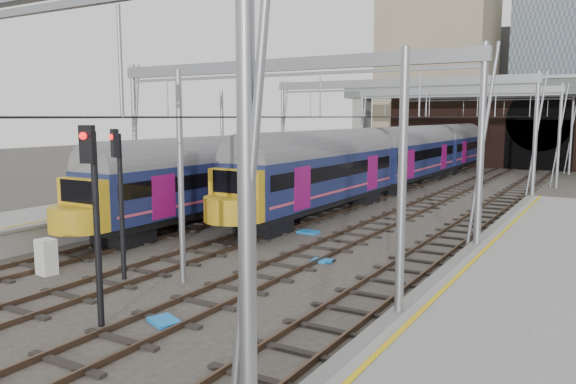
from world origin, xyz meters
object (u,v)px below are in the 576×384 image
Objects in this scene: train_main at (440,150)px; signal_near_left at (119,186)px; signal_near_centre at (94,203)px; relay_cabinet at (46,257)px; train_second at (330,160)px.

signal_near_left is (-0.00, -38.44, 0.73)m from train_main.
signal_near_left is 0.96× the size of signal_near_centre.
relay_cabinet is (-5.51, 2.46, -2.67)m from signal_near_centre.
train_second is at bearing 98.52° from relay_cabinet.
train_main is at bearing 79.03° from signal_near_centre.
train_main is at bearing 74.60° from train_second.
train_second reaches higher than relay_cabinet.
train_main reaches higher than train_second.
train_second is 24.26m from signal_near_left.
train_second is (-4.00, -14.53, -0.12)m from train_main.
relay_cabinet is (-2.75, -39.36, -1.84)m from train_main.
signal_near_centre is at bearing -86.23° from train_main.
signal_near_centre is at bearing -18.43° from relay_cabinet.
relay_cabinet is at bearing -136.94° from signal_near_left.
signal_near_left reaches higher than relay_cabinet.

